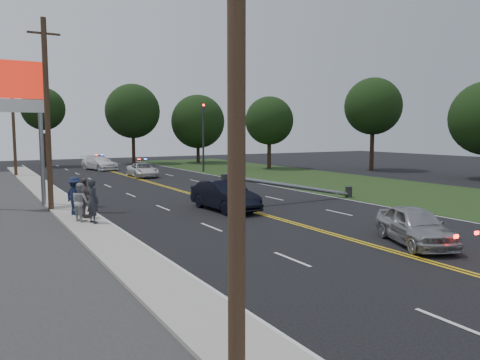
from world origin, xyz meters
TOP-DOWN VIEW (x-y plane):
  - ground at (0.00, 0.00)m, footprint 120.00×120.00m
  - sidewalk at (-8.40, 10.00)m, footprint 1.80×70.00m
  - grass_verge at (13.50, 10.00)m, footprint 12.00×80.00m
  - centerline_yellow at (0.00, 10.00)m, footprint 0.36×80.00m
  - pylon_sign at (-10.50, 14.00)m, footprint 3.20×0.35m
  - traffic_signal at (8.30, 30.00)m, footprint 0.28×0.41m
  - fallen_streetlight at (4.19, 8.00)m, footprint 9.36×0.44m
  - utility_pole_near at (-9.20, -8.00)m, footprint 1.60×0.28m
  - utility_pole_mid at (-9.20, 12.00)m, footprint 1.60×0.28m
  - utility_pole_far at (-9.20, 34.00)m, footprint 1.60×0.28m
  - tree_6 at (-5.12, 45.51)m, footprint 5.00×5.00m
  - tree_7 at (5.49, 45.06)m, footprint 6.95×6.95m
  - tree_8 at (13.59, 42.74)m, footprint 7.08×7.08m
  - tree_9 at (16.36, 29.73)m, footprint 5.39×5.39m
  - tree_13 at (24.77, 22.39)m, footprint 6.07×6.07m
  - crashed_sedan at (-1.09, 7.63)m, footprint 1.94×4.92m
  - waiting_sedan at (1.51, -2.61)m, footprint 3.24×4.51m
  - emergency_a at (0.94, 27.64)m, footprint 2.29×4.65m
  - emergency_b at (-0.64, 37.58)m, footprint 3.46×5.65m
  - bystander_a at (-8.12, 6.98)m, footprint 0.66×0.83m
  - bystander_b at (-8.51, 7.77)m, footprint 0.92×1.04m
  - bystander_c at (-8.41, 9.55)m, footprint 1.14×1.40m
  - bystander_d at (-8.18, 8.52)m, footprint 0.55×1.15m

SIDE VIEW (x-z plane):
  - ground at x=0.00m, z-range 0.00..0.00m
  - grass_verge at x=13.50m, z-range 0.00..0.01m
  - centerline_yellow at x=0.00m, z-range 0.01..0.01m
  - sidewalk at x=-8.40m, z-range 0.00..0.12m
  - emergency_a at x=0.94m, z-range 0.00..1.27m
  - waiting_sedan at x=1.51m, z-range 0.00..1.43m
  - emergency_b at x=-0.64m, z-range 0.00..1.53m
  - crashed_sedan at x=-1.09m, z-range 0.00..1.60m
  - fallen_streetlight at x=4.19m, z-range -0.04..1.88m
  - bystander_b at x=-8.51m, z-range 0.12..1.89m
  - bystander_c at x=-8.41m, z-range 0.12..2.00m
  - bystander_d at x=-8.18m, z-range 0.12..2.02m
  - bystander_a at x=-8.12m, z-range 0.12..2.11m
  - traffic_signal at x=8.30m, z-range 0.68..7.73m
  - utility_pole_near at x=-9.20m, z-range 0.08..10.08m
  - utility_pole_mid at x=-9.20m, z-range 0.08..10.08m
  - utility_pole_far at x=-9.20m, z-range 0.08..10.08m
  - tree_9 at x=16.36m, z-range 1.33..9.41m
  - tree_8 at x=13.59m, z-range 0.96..9.98m
  - pylon_sign at x=-10.50m, z-range 2.00..10.00m
  - tree_7 at x=5.49m, z-range 1.64..11.88m
  - tree_6 at x=-5.12m, z-range 2.13..11.47m
  - tree_13 at x=24.77m, z-range 1.90..11.80m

